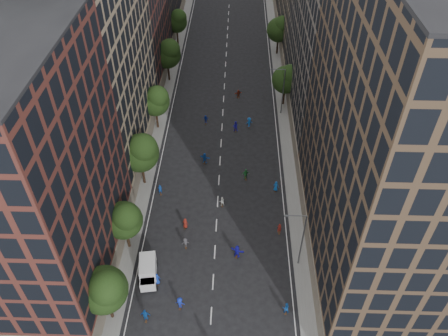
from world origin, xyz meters
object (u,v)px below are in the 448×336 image
cargo_van (148,271)px  streetlamp_near (301,238)px  streetlamp_far (282,89)px  skater_2 (286,308)px  skater_0 (157,279)px

cargo_van → streetlamp_near: bearing=-0.4°
streetlamp_far → skater_2: 40.03m
streetlamp_near → skater_0: bearing=-168.7°
streetlamp_far → streetlamp_near: bearing=-90.0°
streetlamp_near → streetlamp_far: bearing=90.0°
cargo_van → streetlamp_far: bearing=54.5°
streetlamp_near → skater_2: bearing=-105.5°
streetlamp_near → skater_2: streetlamp_near is taller
skater_0 → skater_2: skater_0 is taller
cargo_van → skater_2: cargo_van is taller
cargo_van → skater_2: (16.40, -4.20, -0.40)m
streetlamp_far → skater_2: size_ratio=5.41×
streetlamp_near → cargo_van: size_ratio=1.94×
streetlamp_far → skater_0: streetlamp_far is taller
skater_0 → skater_2: bearing=148.5°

